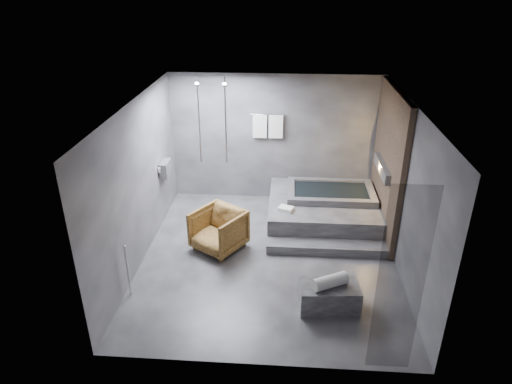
{
  "coord_description": "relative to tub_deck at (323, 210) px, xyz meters",
  "views": [
    {
      "loc": [
        0.27,
        -6.91,
        4.66
      ],
      "look_at": [
        -0.25,
        0.3,
        1.17
      ],
      "focal_mm": 32.0,
      "sensor_mm": 36.0,
      "label": 1
    }
  ],
  "objects": [
    {
      "name": "concrete_bench",
      "position": [
        -0.07,
        -2.73,
        -0.05
      ],
      "size": [
        0.95,
        0.57,
        0.41
      ],
      "primitive_type": "cube",
      "rotation": [
        0.0,
        0.0,
        0.08
      ],
      "color": "#303033",
      "rests_on": "ground"
    },
    {
      "name": "deck_towel",
      "position": [
        -0.76,
        -0.55,
        0.29
      ],
      "size": [
        0.33,
        0.28,
        0.07
      ],
      "primitive_type": "cube",
      "rotation": [
        0.0,
        0.0,
        -0.36
      ],
      "color": "white",
      "rests_on": "tub_deck"
    },
    {
      "name": "tub_step",
      "position": [
        0.0,
        -1.18,
        -0.16
      ],
      "size": [
        2.2,
        0.36,
        0.18
      ],
      "primitive_type": "cube",
      "color": "#323235",
      "rests_on": "ground"
    },
    {
      "name": "rolled_towel",
      "position": [
        -0.08,
        -2.76,
        0.26
      ],
      "size": [
        0.57,
        0.42,
        0.19
      ],
      "primitive_type": "cylinder",
      "rotation": [
        0.0,
        1.57,
        0.48
      ],
      "color": "silver",
      "rests_on": "concrete_bench"
    },
    {
      "name": "driftwood_chair",
      "position": [
        -1.99,
        -1.19,
        0.14
      ],
      "size": [
        1.15,
        1.16,
        0.77
      ],
      "primitive_type": "imported",
      "rotation": [
        0.0,
        0.0,
        -0.58
      ],
      "color": "#4A2F12",
      "rests_on": "ground"
    },
    {
      "name": "tub_deck",
      "position": [
        0.0,
        0.0,
        0.0
      ],
      "size": [
        2.2,
        2.0,
        0.5
      ],
      "primitive_type": "cube",
      "color": "#323235",
      "rests_on": "ground"
    },
    {
      "name": "room",
      "position": [
        -0.65,
        -1.21,
        1.48
      ],
      "size": [
        5.0,
        5.04,
        2.82
      ],
      "color": "#2D2D30",
      "rests_on": "ground"
    }
  ]
}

